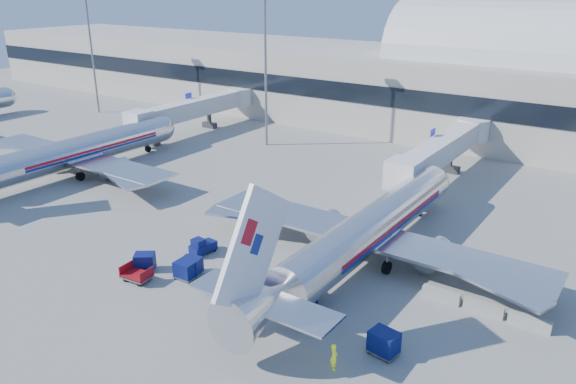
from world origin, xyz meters
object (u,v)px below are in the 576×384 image
Objects in this scene: jetbridge_mid at (200,107)px; cart_train_b at (185,270)px; barrier_near at (441,295)px; tug_left at (202,246)px; mast_west at (265,46)px; cart_solo_far at (384,342)px; cart_train_a at (192,266)px; cart_open_red at (137,276)px; tug_right at (308,293)px; airliner_mid at (72,153)px; barrier_mid at (484,308)px; cart_train_c at (145,262)px; barrier_far at (530,322)px; mast_far_west at (89,32)px; ramp_worker at (334,356)px; airliner_main at (366,231)px; tug_lead at (219,284)px; jetbridge_near at (446,147)px; cart_solo_near at (229,317)px.

jetbridge_mid is 14.97× the size of cart_train_b.
tug_left reaches higher than barrier_near.
cart_solo_far is at bearing -44.65° from mast_west.
cart_open_red is at bearing -145.33° from cart_train_a.
tug_right reaches higher than cart_open_red.
airliner_mid is 30.57m from mast_west.
cart_train_c is at bearing -159.23° from barrier_mid.
barrier_mid is 3.30m from barrier_far.
jetbridge_mid is at bearing 95.22° from airliner_mid.
cart_train_c reaches higher than tug_right.
airliner_mid reaches higher than jetbridge_mid.
cart_train_a is at bearing -11.96° from cart_train_c.
jetbridge_mid is 1.22× the size of mast_far_west.
cart_open_red is at bearing -152.32° from barrier_near.
cart_solo_far is 3.77m from ramp_worker.
mast_far_west is at bearing 134.40° from cart_train_a.
mast_west is 8.73× the size of tug_left.
tug_right is at bearing -38.45° from jetbridge_mid.
airliner_main reaches higher than barrier_mid.
cart_train_c is (-3.82, -1.78, 0.02)m from cart_train_a.
ramp_worker reaches higher than tug_left.
mast_far_west is 74.18m from tug_lead.
mast_far_west is 8.73× the size of tug_left.
cart_solo_far is (7.25, -11.31, -2.01)m from airliner_main.
mast_west is 45.62m from tug_lead.
tug_lead is (-15.24, -8.95, 0.26)m from barrier_near.
cart_open_red is at bearing 50.35° from ramp_worker.
cart_solo_far reaches higher than barrier_far.
tug_left reaches higher than cart_train_c.
cart_train_a is (31.00, -10.63, -2.11)m from airliner_mid.
mast_far_west is (-70.00, 25.49, 11.87)m from airliner_main.
mast_west is at bearing 143.48° from cart_solo_far.
barrier_far is at bearing -59.45° from jetbridge_near.
airliner_main is 19.44m from cart_train_c.
airliner_mid is 50.12m from barrier_near.
cart_train_a is at bearing -162.39° from barrier_far.
mast_far_west is at bearing 160.25° from barrier_near.
cart_solo_far is 1.15× the size of ramp_worker.
airliner_mid is at bearing 172.63° from cart_solo_near.
cart_open_red is at bearing -155.48° from barrier_mid.
cart_solo_far is at bearing -95.66° from tug_left.
tug_right is 1.02× the size of cart_solo_near.
jetbridge_near is 42.00m from jetbridge_mid.
ramp_worker reaches higher than barrier_far.
cart_train_a is 4.21m from cart_train_c.
barrier_far is (84.60, -28.00, -14.34)m from mast_far_west.
jetbridge_near reaches higher than cart_train_c.
mast_west is at bearing 0.00° from mast_far_west.
airliner_mid is 1.35× the size of jetbridge_mid.
jetbridge_mid reaches higher than cart_open_red.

